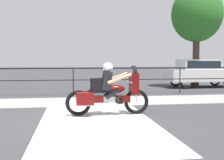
% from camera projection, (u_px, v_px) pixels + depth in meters
% --- Properties ---
extents(ground_plane, '(120.00, 120.00, 0.00)m').
position_uv_depth(ground_plane, '(76.00, 120.00, 7.41)').
color(ground_plane, '#38383A').
extents(sidewalk_band, '(44.00, 2.40, 0.01)m').
position_uv_depth(sidewalk_band, '(74.00, 102.00, 10.76)').
color(sidewalk_band, '#99968E').
rests_on(sidewalk_band, ground).
extents(crosswalk_band, '(2.91, 6.00, 0.01)m').
position_uv_depth(crosswalk_band, '(97.00, 121.00, 7.29)').
color(crosswalk_band, silver).
rests_on(crosswalk_band, ground).
extents(fence_railing, '(36.00, 0.05, 1.25)m').
position_uv_depth(fence_railing, '(73.00, 74.00, 12.75)').
color(fence_railing, black).
rests_on(fence_railing, ground).
extents(motorcycle, '(2.44, 0.76, 1.53)m').
position_uv_depth(motorcycle, '(108.00, 92.00, 8.12)').
color(motorcycle, black).
rests_on(motorcycle, ground).
extents(parked_car, '(4.16, 1.78, 1.66)m').
position_uv_depth(parked_car, '(200.00, 71.00, 16.50)').
color(parked_car, silver).
rests_on(parked_car, ground).
extents(tree_behind_sign, '(2.89, 2.89, 5.82)m').
position_uv_depth(tree_behind_sign, '(197.00, 15.00, 16.05)').
color(tree_behind_sign, '#473323').
rests_on(tree_behind_sign, ground).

